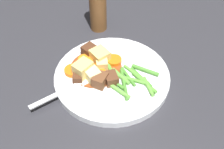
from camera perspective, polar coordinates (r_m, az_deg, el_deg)
ground_plane at (r=0.62m, az=0.00°, el=-1.01°), size 3.00×3.00×0.00m
dinner_plate at (r=0.61m, az=0.00°, el=-0.51°), size 0.25×0.25×0.02m
stew_sauce at (r=0.62m, az=-3.29°, el=1.27°), size 0.11×0.11×0.00m
carrot_slice_0 at (r=0.61m, az=-3.35°, el=0.84°), size 0.04×0.04×0.01m
carrot_slice_1 at (r=0.62m, az=-6.59°, el=1.49°), size 0.04×0.04×0.01m
carrot_slice_2 at (r=0.63m, az=-5.39°, el=2.82°), size 0.05×0.05×0.01m
carrot_slice_3 at (r=0.60m, az=-2.45°, el=0.07°), size 0.04×0.04×0.01m
carrot_slice_4 at (r=0.63m, az=-1.00°, el=3.14°), size 0.04×0.04×0.01m
carrot_slice_5 at (r=0.62m, az=-8.03°, el=0.78°), size 0.05×0.05×0.01m
carrot_slice_6 at (r=0.63m, az=0.45°, el=2.83°), size 0.04×0.04×0.01m
potato_chunk_0 at (r=0.62m, az=-1.80°, el=2.24°), size 0.03×0.03×0.02m
potato_chunk_1 at (r=0.59m, az=-3.98°, el=-0.13°), size 0.03×0.03×0.03m
potato_chunk_2 at (r=0.63m, az=-2.49°, el=3.70°), size 0.04×0.04×0.03m
potato_chunk_3 at (r=0.60m, az=-5.91°, el=1.07°), size 0.03×0.04×0.03m
meat_chunk_0 at (r=0.65m, az=-4.60°, el=4.85°), size 0.03×0.03×0.02m
meat_chunk_1 at (r=0.59m, az=-0.18°, el=-0.80°), size 0.04×0.04×0.02m
meat_chunk_2 at (r=0.59m, az=-7.01°, el=-0.67°), size 0.03×0.03×0.02m
meat_chunk_3 at (r=0.58m, az=-2.36°, el=-1.21°), size 0.03×0.04×0.03m
green_bean_0 at (r=0.60m, az=5.94°, el=-0.54°), size 0.07×0.02×0.01m
green_bean_1 at (r=0.57m, az=1.23°, el=-3.14°), size 0.06×0.01×0.01m
green_bean_2 at (r=0.62m, az=6.78°, el=0.87°), size 0.06×0.02×0.01m
green_bean_3 at (r=0.58m, az=7.40°, el=-2.42°), size 0.05×0.03×0.01m
green_bean_4 at (r=0.59m, az=-0.28°, el=-1.04°), size 0.07×0.01×0.01m
green_bean_5 at (r=0.59m, az=3.87°, el=-0.98°), size 0.06×0.03×0.01m
green_bean_6 at (r=0.60m, az=1.82°, el=-0.39°), size 0.05×0.02×0.01m
green_bean_7 at (r=0.58m, az=2.48°, el=-1.95°), size 0.07×0.06×0.01m
green_bean_8 at (r=0.60m, az=3.29°, el=-0.43°), size 0.06×0.03×0.01m
green_bean_9 at (r=0.60m, az=0.54°, el=0.24°), size 0.06×0.04×0.01m
green_bean_10 at (r=0.61m, az=4.93°, el=0.04°), size 0.07×0.01×0.01m
green_bean_11 at (r=0.59m, az=6.58°, el=-1.60°), size 0.07×0.02×0.01m
fork at (r=0.59m, az=-8.24°, el=-2.62°), size 0.06×0.17×0.00m
pepper_mill at (r=0.71m, az=-2.93°, el=14.39°), size 0.04×0.04×0.15m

